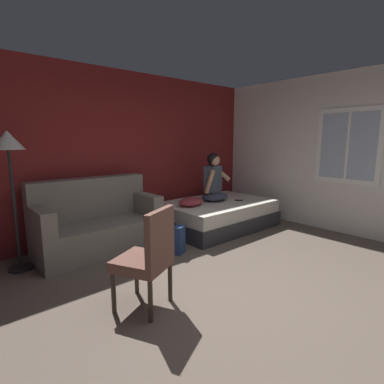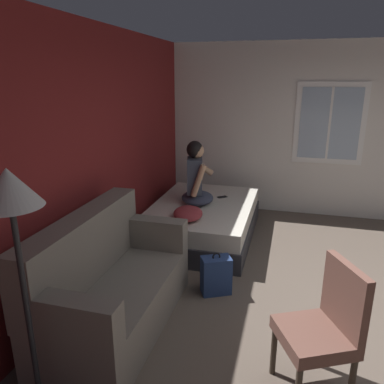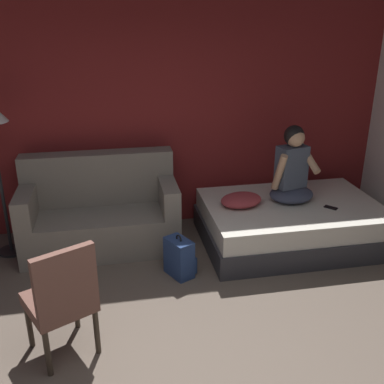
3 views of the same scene
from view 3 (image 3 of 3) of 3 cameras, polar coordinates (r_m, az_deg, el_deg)
wall_back_accent at (r=5.42m, az=-6.97°, el=9.46°), size 11.01×0.16×2.70m
bed at (r=5.33m, az=12.43°, el=-3.82°), size 2.03×1.38×0.48m
couch at (r=5.17m, az=-11.53°, el=-2.65°), size 1.70×0.83×1.04m
side_chair at (r=3.57m, az=-16.22°, el=-12.69°), size 0.62×0.62×0.98m
person_seated at (r=5.19m, az=12.61°, el=2.62°), size 0.61×0.56×0.88m
backpack at (r=4.59m, az=-1.56°, el=-8.35°), size 0.33×0.35×0.46m
throw_pillow at (r=5.05m, az=6.26°, el=-1.02°), size 0.55×0.47×0.14m
cell_phone at (r=5.22m, az=17.22°, el=-1.90°), size 0.15×0.15×0.01m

